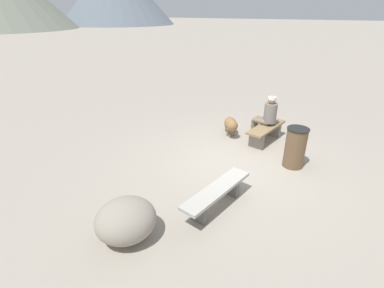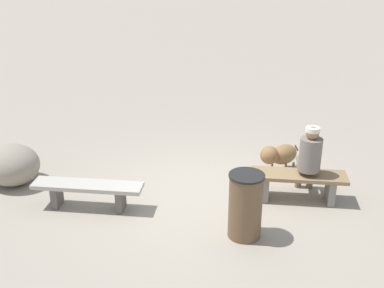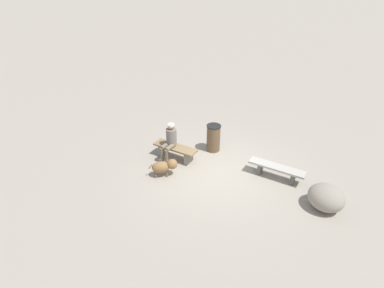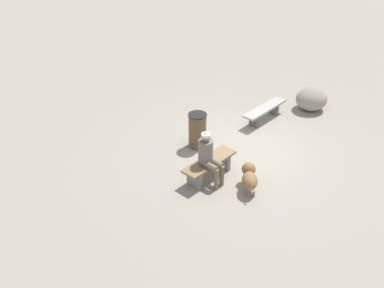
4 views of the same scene
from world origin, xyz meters
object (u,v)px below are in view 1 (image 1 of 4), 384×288
seated_person (267,115)px  dog (231,124)px  bench_right (266,131)px  trash_bin (295,148)px  boulder (126,220)px  bench_left (217,193)px

seated_person → dog: bearing=115.3°
seated_person → dog: size_ratio=1.55×
bench_right → trash_bin: trash_bin is taller
dog → seated_person: bearing=73.3°
bench_right → dog: 1.03m
bench_right → boulder: bearing=-179.9°
bench_left → bench_right: (3.34, -0.09, 0.01)m
dog → trash_bin: bearing=34.2°
seated_person → trash_bin: bearing=-127.1°
seated_person → bench_right: bearing=-146.9°
bench_left → seated_person: size_ratio=1.38×
bench_right → dog: bearing=104.3°
bench_left → trash_bin: trash_bin is taller
trash_bin → bench_right: bearing=40.9°
bench_left → dog: bearing=28.7°
bench_left → boulder: size_ratio=1.79×
bench_left → boulder: 1.71m
bench_left → dog: size_ratio=2.15×
bench_right → seated_person: bearing=31.7°
bench_left → boulder: bearing=157.3°
boulder → bench_right: bearing=-12.9°
seated_person → dog: 1.06m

